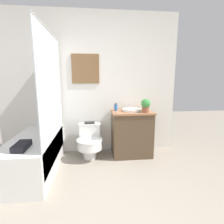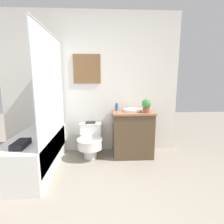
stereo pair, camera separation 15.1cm
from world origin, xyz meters
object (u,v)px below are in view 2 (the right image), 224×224
soap_bottle (117,107)px  book_on_tank (91,122)px  sink (133,110)px  potted_plant (146,105)px  toilet (90,141)px

soap_bottle → book_on_tank: 0.54m
sink → potted_plant: potted_plant is taller
potted_plant → book_on_tank: (-0.94, 0.25, -0.34)m
sink → book_on_tank: size_ratio=2.06×
toilet → soap_bottle: bearing=15.2°
potted_plant → book_on_tank: size_ratio=1.28×
potted_plant → book_on_tank: potted_plant is taller
toilet → sink: bearing=3.6°
sink → soap_bottle: 0.29m
potted_plant → book_on_tank: bearing=165.3°
soap_bottle → book_on_tank: (-0.47, 0.03, -0.27)m
toilet → soap_bottle: (0.47, 0.13, 0.56)m
toilet → potted_plant: potted_plant is taller
soap_bottle → toilet: bearing=-164.8°
toilet → book_on_tank: 0.33m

